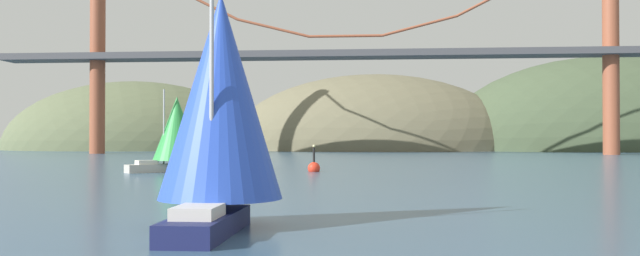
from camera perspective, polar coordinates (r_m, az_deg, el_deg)
name	(u,v)px	position (r m, az deg, el deg)	size (l,w,h in m)	color
ground_plane	(223,225)	(22.75, -8.53, -8.49)	(360.00, 360.00, 0.00)	#385670
headland_right	(608,150)	(166.25, 24.08, -1.81)	(79.08, 44.00, 44.30)	#425138
headland_left	(133,150)	(168.11, -16.17, -1.84)	(65.66, 44.00, 34.11)	#5B6647
headland_center	(374,150)	(156.96, 4.76, -1.94)	(71.38, 44.00, 36.63)	#6B664C
suspension_bridge	(346,48)	(118.18, 2.28, 7.10)	(129.30, 6.00, 41.81)	brown
sailboat_blue_spinnaker	(220,102)	(22.03, -8.83, 2.31)	(4.21, 6.75, 8.24)	#191E4C
sailboat_green_sail	(176,131)	(58.60, -12.63, -0.22)	(6.81, 6.47, 7.26)	#B7B2A8
channel_buoy	(314,167)	(57.14, -0.54, -3.51)	(1.10, 1.10, 2.64)	red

